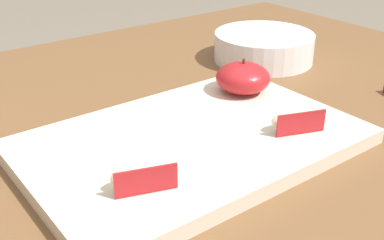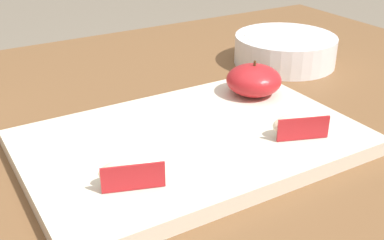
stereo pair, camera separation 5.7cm
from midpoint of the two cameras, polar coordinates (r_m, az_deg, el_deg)
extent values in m
cube|color=brown|center=(0.67, -3.60, -0.78)|extent=(1.18, 0.87, 0.03)
cube|color=brown|center=(1.40, 6.43, -2.45)|extent=(0.06, 0.06, 0.70)
cube|color=beige|center=(0.58, -2.80, -2.69)|extent=(0.39, 0.26, 0.02)
ellipsoid|color=#B21E23|center=(0.69, 3.68, 4.94)|extent=(0.08, 0.08, 0.04)
cylinder|color=#4C3319|center=(0.68, 3.74, 6.77)|extent=(0.00, 0.00, 0.01)
ellipsoid|color=beige|center=(0.59, 9.52, 0.07)|extent=(0.07, 0.04, 0.03)
cube|color=#B21E23|center=(0.58, 10.03, -0.42)|extent=(0.06, 0.02, 0.03)
ellipsoid|color=beige|center=(0.48, -9.15, -6.42)|extent=(0.07, 0.04, 0.03)
cube|color=#B21E23|center=(0.47, -8.89, -7.17)|extent=(0.06, 0.02, 0.03)
cylinder|color=white|center=(0.88, 6.60, 8.52)|extent=(0.18, 0.18, 0.05)
cylinder|color=white|center=(0.88, 6.62, 8.89)|extent=(0.14, 0.14, 0.04)
camera|label=1|loc=(0.03, -92.86, -1.41)|focal=45.30mm
camera|label=2|loc=(0.03, 87.14, 1.41)|focal=45.30mm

